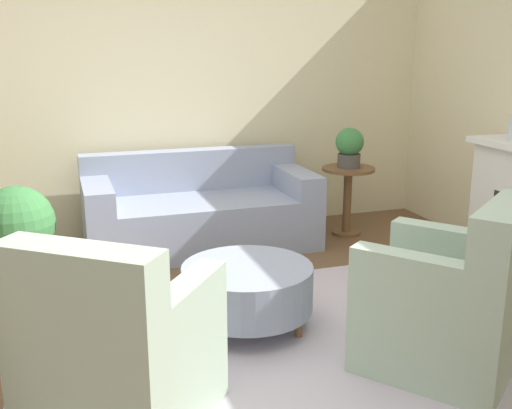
% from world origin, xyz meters
% --- Properties ---
extents(ground_plane, '(16.00, 16.00, 0.00)m').
position_xyz_m(ground_plane, '(0.00, 0.00, 0.00)').
color(ground_plane, brown).
extents(wall_back, '(9.10, 0.12, 2.80)m').
position_xyz_m(wall_back, '(0.00, 2.61, 1.40)').
color(wall_back, beige).
rests_on(wall_back, ground_plane).
extents(rug, '(2.92, 2.15, 0.01)m').
position_xyz_m(rug, '(0.00, 0.00, 0.01)').
color(rug, '#BCB2C1').
rests_on(rug, ground_plane).
extents(couch, '(2.05, 0.95, 0.85)m').
position_xyz_m(couch, '(0.09, 2.01, 0.32)').
color(couch, '#8E99B2').
rests_on(couch, ground_plane).
extents(armchair_left, '(1.07, 1.08, 1.00)m').
position_xyz_m(armchair_left, '(-0.91, -0.60, 0.39)').
color(armchair_left, '#9EB29E').
rests_on(armchair_left, rug).
extents(armchair_right, '(1.07, 1.08, 1.00)m').
position_xyz_m(armchair_right, '(0.91, -0.60, 0.39)').
color(armchair_right, '#9EB29E').
rests_on(armchair_right, rug).
extents(ottoman_table, '(0.85, 0.85, 0.41)m').
position_xyz_m(ottoman_table, '(0.00, 0.28, 0.27)').
color(ottoman_table, '#8E99B2').
rests_on(ottoman_table, rug).
extents(side_table, '(0.50, 0.50, 0.67)m').
position_xyz_m(side_table, '(1.54, 1.90, 0.45)').
color(side_table, brown).
rests_on(side_table, ground_plane).
extents(potted_plant_on_side_table, '(0.27, 0.27, 0.38)m').
position_xyz_m(potted_plant_on_side_table, '(1.54, 1.90, 0.87)').
color(potted_plant_on_side_table, '#4C4742').
rests_on(potted_plant_on_side_table, side_table).
extents(potted_plant_floor, '(0.58, 0.58, 0.76)m').
position_xyz_m(potted_plant_floor, '(-1.44, 1.61, 0.43)').
color(potted_plant_floor, '#4C4742').
rests_on(potted_plant_floor, ground_plane).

